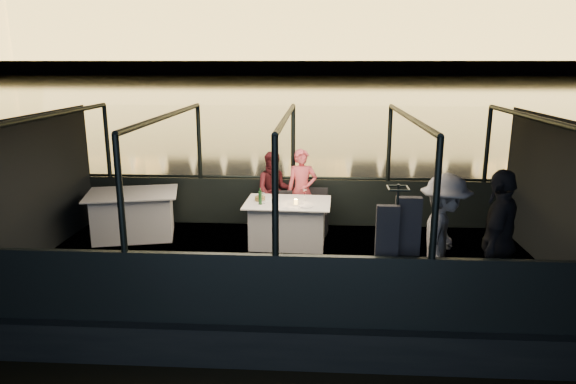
# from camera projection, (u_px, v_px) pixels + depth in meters

# --- Properties ---
(river_water) EXTENTS (500.00, 500.00, 0.00)m
(river_water) POSITION_uv_depth(u_px,v_px,m) (317.00, 84.00, 85.67)
(river_water) COLOR black
(river_water) RESTS_ON ground
(boat_hull) EXTENTS (8.60, 4.40, 1.00)m
(boat_hull) POSITION_uv_depth(u_px,v_px,m) (286.00, 291.00, 8.26)
(boat_hull) COLOR black
(boat_hull) RESTS_ON river_water
(boat_deck) EXTENTS (8.00, 4.00, 0.04)m
(boat_deck) POSITION_uv_depth(u_px,v_px,m) (286.00, 263.00, 8.15)
(boat_deck) COLOR black
(boat_deck) RESTS_ON boat_hull
(gunwale_port) EXTENTS (8.00, 0.08, 0.90)m
(gunwale_port) POSITION_uv_depth(u_px,v_px,m) (293.00, 202.00, 9.97)
(gunwale_port) COLOR black
(gunwale_port) RESTS_ON boat_deck
(gunwale_starboard) EXTENTS (8.00, 0.08, 0.90)m
(gunwale_starboard) POSITION_uv_depth(u_px,v_px,m) (276.00, 290.00, 6.10)
(gunwale_starboard) COLOR black
(gunwale_starboard) RESTS_ON boat_deck
(cabin_glass_port) EXTENTS (8.00, 0.02, 1.40)m
(cabin_glass_port) POSITION_uv_depth(u_px,v_px,m) (293.00, 143.00, 9.68)
(cabin_glass_port) COLOR #99B2B2
(cabin_glass_port) RESTS_ON gunwale_port
(cabin_glass_starboard) EXTENTS (8.00, 0.02, 1.40)m
(cabin_glass_starboard) POSITION_uv_depth(u_px,v_px,m) (275.00, 197.00, 5.81)
(cabin_glass_starboard) COLOR #99B2B2
(cabin_glass_starboard) RESTS_ON gunwale_starboard
(cabin_roof_glass) EXTENTS (8.00, 4.00, 0.02)m
(cabin_roof_glass) POSITION_uv_depth(u_px,v_px,m) (286.00, 117.00, 7.58)
(cabin_roof_glass) COLOR #99B2B2
(cabin_roof_glass) RESTS_ON boat_deck
(end_wall_fore) EXTENTS (0.02, 4.00, 2.30)m
(end_wall_fore) POSITION_uv_depth(u_px,v_px,m) (34.00, 188.00, 8.09)
(end_wall_fore) COLOR black
(end_wall_fore) RESTS_ON boat_deck
(end_wall_aft) EXTENTS (0.02, 4.00, 2.30)m
(end_wall_aft) POSITION_uv_depth(u_px,v_px,m) (555.00, 196.00, 7.62)
(end_wall_aft) COLOR black
(end_wall_aft) RESTS_ON boat_deck
(canopy_ribs) EXTENTS (8.00, 4.00, 2.30)m
(canopy_ribs) POSITION_uv_depth(u_px,v_px,m) (286.00, 192.00, 7.86)
(canopy_ribs) COLOR black
(canopy_ribs) RESTS_ON boat_deck
(embankment) EXTENTS (400.00, 140.00, 6.00)m
(embankment) POSITION_uv_depth(u_px,v_px,m) (319.00, 69.00, 211.20)
(embankment) COLOR #423D33
(embankment) RESTS_ON ground
(dining_table_central) EXTENTS (1.49, 1.11, 0.77)m
(dining_table_central) POSITION_uv_depth(u_px,v_px,m) (288.00, 223.00, 8.85)
(dining_table_central) COLOR white
(dining_table_central) RESTS_ON boat_deck
(dining_table_aft) EXTENTS (1.79, 1.47, 0.83)m
(dining_table_aft) POSITION_uv_depth(u_px,v_px,m) (134.00, 216.00, 9.24)
(dining_table_aft) COLOR silver
(dining_table_aft) RESTS_ON boat_deck
(chair_port_left) EXTENTS (0.41, 0.41, 0.80)m
(chair_port_left) POSITION_uv_depth(u_px,v_px,m) (282.00, 212.00, 9.28)
(chair_port_left) COLOR black
(chair_port_left) RESTS_ON boat_deck
(chair_port_right) EXTENTS (0.42, 0.42, 0.82)m
(chair_port_right) POSITION_uv_depth(u_px,v_px,m) (317.00, 210.00, 9.42)
(chair_port_right) COLOR black
(chair_port_right) RESTS_ON boat_deck
(coat_stand) EXTENTS (0.50, 0.41, 1.71)m
(coat_stand) POSITION_uv_depth(u_px,v_px,m) (395.00, 250.00, 6.14)
(coat_stand) COLOR black
(coat_stand) RESTS_ON boat_deck
(person_woman_coral) EXTENTS (0.58, 0.42, 1.54)m
(person_woman_coral) POSITION_uv_depth(u_px,v_px,m) (302.00, 192.00, 9.52)
(person_woman_coral) COLOR #D64D56
(person_woman_coral) RESTS_ON boat_deck
(person_man_maroon) EXTENTS (0.77, 0.64, 1.49)m
(person_man_maroon) POSITION_uv_depth(u_px,v_px,m) (274.00, 191.00, 9.58)
(person_man_maroon) COLOR #451317
(person_man_maroon) RESTS_ON boat_deck
(passenger_stripe) EXTENTS (0.96, 1.27, 1.73)m
(passenger_stripe) POSITION_uv_depth(u_px,v_px,m) (443.00, 241.00, 6.60)
(passenger_stripe) COLOR silver
(passenger_stripe) RESTS_ON boat_deck
(passenger_dark) EXTENTS (0.93, 1.17, 1.84)m
(passenger_dark) POSITION_uv_depth(u_px,v_px,m) (498.00, 246.00, 6.40)
(passenger_dark) COLOR black
(passenger_dark) RESTS_ON boat_deck
(wine_bottle) EXTENTS (0.08, 0.08, 0.28)m
(wine_bottle) POSITION_uv_depth(u_px,v_px,m) (260.00, 196.00, 8.57)
(wine_bottle) COLOR #153B1A
(wine_bottle) RESTS_ON dining_table_central
(bread_basket) EXTENTS (0.20, 0.20, 0.07)m
(bread_basket) POSITION_uv_depth(u_px,v_px,m) (260.00, 199.00, 8.82)
(bread_basket) COLOR brown
(bread_basket) RESTS_ON dining_table_central
(amber_candle) EXTENTS (0.07, 0.07, 0.09)m
(amber_candle) POSITION_uv_depth(u_px,v_px,m) (296.00, 202.00, 8.61)
(amber_candle) COLOR #FFB93F
(amber_candle) RESTS_ON dining_table_central
(plate_near) EXTENTS (0.30, 0.30, 0.01)m
(plate_near) POSITION_uv_depth(u_px,v_px,m) (306.00, 206.00, 8.47)
(plate_near) COLOR silver
(plate_near) RESTS_ON dining_table_central
(plate_far) EXTENTS (0.27, 0.27, 0.01)m
(plate_far) POSITION_uv_depth(u_px,v_px,m) (265.00, 200.00, 8.84)
(plate_far) COLOR white
(plate_far) RESTS_ON dining_table_central
(wine_glass_white) EXTENTS (0.07, 0.07, 0.19)m
(wine_glass_white) POSITION_uv_depth(u_px,v_px,m) (263.00, 198.00, 8.63)
(wine_glass_white) COLOR silver
(wine_glass_white) RESTS_ON dining_table_central
(wine_glass_red) EXTENTS (0.08, 0.08, 0.20)m
(wine_glass_red) POSITION_uv_depth(u_px,v_px,m) (305.00, 196.00, 8.80)
(wine_glass_red) COLOR silver
(wine_glass_red) RESTS_ON dining_table_central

